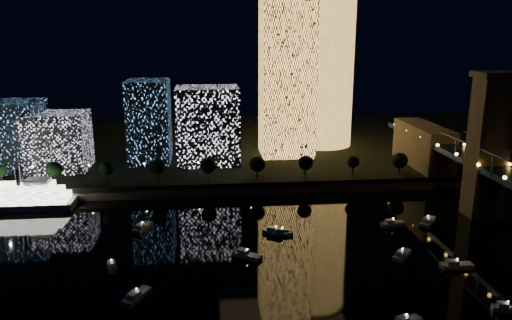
# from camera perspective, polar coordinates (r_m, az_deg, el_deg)

# --- Properties ---
(ground) EXTENTS (520.00, 520.00, 0.00)m
(ground) POSITION_cam_1_polar(r_m,az_deg,el_deg) (127.35, 9.05, -15.22)
(ground) COLOR black
(ground) RESTS_ON ground
(far_bank) EXTENTS (420.00, 160.00, 5.00)m
(far_bank) POSITION_cam_1_polar(r_m,az_deg,el_deg) (275.04, 0.68, 1.81)
(far_bank) COLOR black
(far_bank) RESTS_ON ground
(seawall) EXTENTS (420.00, 6.00, 3.00)m
(seawall) POSITION_cam_1_polar(r_m,az_deg,el_deg) (200.62, 3.17, -3.32)
(seawall) COLOR #6B5E4C
(seawall) RESTS_ON ground
(tower_cylindrical) EXTENTS (34.00, 34.00, 84.56)m
(tower_cylindrical) POSITION_cam_1_polar(r_m,az_deg,el_deg) (260.69, 7.58, 10.97)
(tower_cylindrical) COLOR #F5B04E
(tower_cylindrical) RESTS_ON far_bank
(tower_rectangular) EXTENTS (24.14, 24.14, 76.79)m
(tower_rectangular) POSITION_cam_1_polar(r_m,az_deg,el_deg) (237.82, 3.53, 9.78)
(tower_rectangular) COLOR #F5B04E
(tower_rectangular) RESTS_ON far_bank
(midrise_blocks) EXTENTS (106.00, 34.13, 36.80)m
(midrise_blocks) POSITION_cam_1_polar(r_m,az_deg,el_deg) (228.21, -14.83, 3.42)
(midrise_blocks) COLOR white
(midrise_blocks) RESTS_ON far_bank
(motorboats) EXTENTS (106.29, 82.73, 2.78)m
(motorboats) POSITION_cam_1_polar(r_m,az_deg,el_deg) (142.09, 5.50, -11.42)
(motorboats) COLOR silver
(motorboats) RESTS_ON ground
(esplanade_trees) EXTENTS (165.87, 6.57, 8.79)m
(esplanade_trees) POSITION_cam_1_polar(r_m,az_deg,el_deg) (201.58, -4.42, -0.60)
(esplanade_trees) COLOR black
(esplanade_trees) RESTS_ON far_bank
(street_lamps) EXTENTS (132.70, 0.70, 5.65)m
(street_lamps) POSITION_cam_1_polar(r_m,az_deg,el_deg) (207.75, -6.62, -0.61)
(street_lamps) COLOR black
(street_lamps) RESTS_ON far_bank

